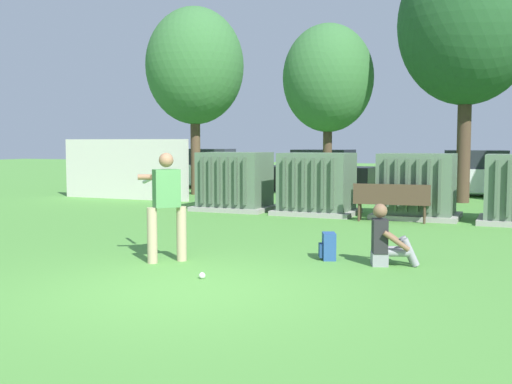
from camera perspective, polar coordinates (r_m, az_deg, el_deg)
The scene contains 16 objects.
ground_plane at distance 8.13m, azimuth -6.60°, elevation -9.00°, with size 96.00×96.00×0.00m, color #51933D.
fence_panel at distance 21.20m, azimuth -11.95°, elevation 2.06°, with size 4.80×0.12×2.00m, color beige.
transformer_west at distance 17.42m, azimuth -1.96°, elevation 0.93°, with size 2.10×1.70×1.62m.
transformer_mid_west at distance 16.49m, azimuth 5.61°, elevation 0.70°, with size 2.10×1.70×1.62m.
transformer_mid_east at distance 16.07m, azimuth 14.54°, elevation 0.47°, with size 2.10×1.70×1.62m.
park_bench at distance 15.11m, azimuth 12.34°, elevation -0.71°, with size 1.83×0.57×0.92m.
batter at distance 9.97m, azimuth -8.30°, elevation -0.81°, with size 1.35×1.29×1.74m.
sports_ball at distance 8.78m, azimuth -4.97°, elevation -7.66°, with size 0.09×0.09×0.09m, color white.
seated_spectator at distance 9.84m, azimuth 11.87°, elevation -4.45°, with size 0.79×0.64×0.96m.
backpack at distance 10.18m, azimuth 6.64°, elevation -5.00°, with size 0.34×0.37×0.44m.
tree_left at distance 22.84m, azimuth -5.64°, elevation 11.40°, with size 3.52×3.52×6.72m.
tree_center_left at distance 21.75m, azimuth 6.64°, elevation 10.31°, with size 3.11×3.11×5.94m.
tree_center_right at distance 20.88m, azimuth 18.80°, elevation 14.37°, with size 4.22×4.22×8.06m.
parked_car_leftmost at distance 26.20m, azimuth -4.77°, elevation 2.07°, with size 4.39×2.33×1.62m.
parked_car_left_of_center at distance 23.80m, azimuth 5.94°, elevation 1.81°, with size 4.26×2.03×1.62m.
parked_car_right_of_center at distance 23.27m, azimuth 19.19°, elevation 1.52°, with size 4.37×2.28×1.62m.
Camera 1 is at (3.91, -6.87, 1.91)m, focal length 43.56 mm.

